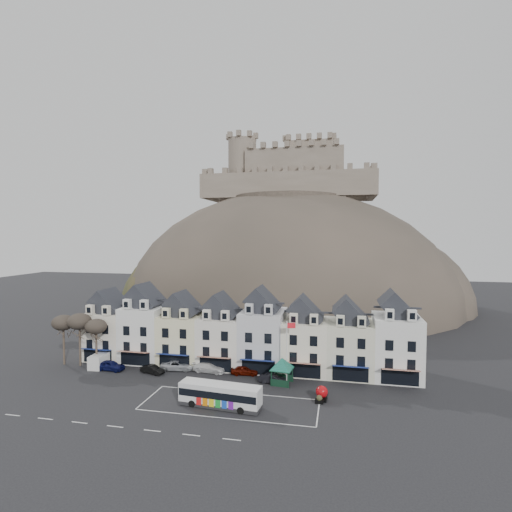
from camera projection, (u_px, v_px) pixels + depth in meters
The scene contains 21 objects.
ground at pixel (212, 407), 49.49m from camera, with size 300.00×300.00×0.00m, color black.
coach_bay_markings at pixel (230, 405), 50.30m from camera, with size 22.00×7.50×0.01m, color silver.
townhouse_terrace at pixel (244, 334), 64.76m from camera, with size 54.40×9.35×11.80m.
castle_hill at pixel (291, 307), 116.56m from camera, with size 100.00×76.00×68.00m.
castle at pixel (292, 172), 121.31m from camera, with size 50.20×22.20×22.00m.
tree_left_far at pixel (63, 323), 65.40m from camera, with size 3.61×3.61×8.24m.
tree_left_mid at pixel (79, 322), 64.76m from camera, with size 3.78×3.78×8.64m.
tree_left_near at pixel (96, 327), 64.17m from camera, with size 3.43×3.43×7.84m.
bus at pixel (220, 394), 49.52m from camera, with size 10.53×3.37×2.92m.
bus_shelter at pixel (282, 364), 57.07m from camera, with size 5.94×5.94×3.80m.
red_buoy at pixel (322, 393), 51.47m from camera, with size 1.55×1.55×1.92m.
flagpole at pixel (287, 348), 57.31m from camera, with size 1.28×0.39×9.06m.
white_van at pixel (101, 360), 64.75m from camera, with size 2.32×4.82×2.15m.
planter_west at pixel (324, 391), 53.51m from camera, with size 1.11×0.81×1.00m.
planter_east at pixel (319, 399), 50.59m from camera, with size 1.10×0.75×1.08m.
car_navy at pixel (110, 365), 62.88m from camera, with size 1.85×4.60×1.57m, color #0D1244.
car_black at pixel (152, 369), 61.42m from camera, with size 1.36×3.89×1.28m, color black.
car_silver at pixel (178, 365), 63.15m from camera, with size 2.47×5.27×1.49m, color #BABDC2.
car_white at pixel (209, 367), 62.09m from camera, with size 2.08×5.13×1.49m, color white.
car_maroon at pixel (245, 370), 60.87m from camera, with size 1.68×4.18×1.42m, color #4C0D04.
car_charcoal at pixel (272, 379), 57.49m from camera, with size 1.38×3.96×1.30m, color black.
Camera 1 is at (15.45, -46.17, 21.52)m, focal length 28.00 mm.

